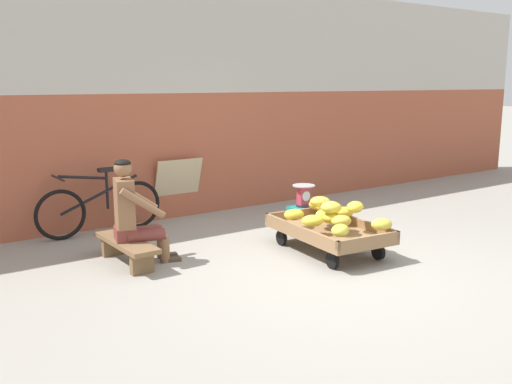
{
  "coord_description": "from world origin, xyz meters",
  "views": [
    {
      "loc": [
        -3.81,
        -4.13,
        1.93
      ],
      "look_at": [
        -0.31,
        0.82,
        0.75
      ],
      "focal_mm": 39.66,
      "sensor_mm": 36.0,
      "label": 1
    }
  ],
  "objects_px": {
    "plastic_crate": "(303,217)",
    "shopping_bag": "(334,222)",
    "weighing_scale": "(304,195)",
    "sign_board": "(177,188)",
    "banana_cart": "(328,232)",
    "vendor_seated": "(133,212)",
    "bicycle_near_left": "(100,207)",
    "low_bench": "(126,246)"
  },
  "relations": [
    {
      "from": "plastic_crate",
      "to": "sign_board",
      "type": "distance_m",
      "value": 1.9
    },
    {
      "from": "shopping_bag",
      "to": "low_bench",
      "type": "bearing_deg",
      "value": 174.39
    },
    {
      "from": "low_bench",
      "to": "bicycle_near_left",
      "type": "distance_m",
      "value": 1.39
    },
    {
      "from": "sign_board",
      "to": "low_bench",
      "type": "bearing_deg",
      "value": -132.08
    },
    {
      "from": "bicycle_near_left",
      "to": "plastic_crate",
      "type": "bearing_deg",
      "value": -29.26
    },
    {
      "from": "plastic_crate",
      "to": "sign_board",
      "type": "relative_size",
      "value": 0.42
    },
    {
      "from": "weighing_scale",
      "to": "sign_board",
      "type": "xyz_separation_m",
      "value": [
        -1.09,
        1.53,
        -0.02
      ]
    },
    {
      "from": "shopping_bag",
      "to": "bicycle_near_left",
      "type": "bearing_deg",
      "value": 147.39
    },
    {
      "from": "vendor_seated",
      "to": "weighing_scale",
      "type": "height_order",
      "value": "vendor_seated"
    },
    {
      "from": "low_bench",
      "to": "vendor_seated",
      "type": "height_order",
      "value": "vendor_seated"
    },
    {
      "from": "banana_cart",
      "to": "low_bench",
      "type": "bearing_deg",
      "value": 155.84
    },
    {
      "from": "plastic_crate",
      "to": "shopping_bag",
      "type": "bearing_deg",
      "value": -54.35
    },
    {
      "from": "bicycle_near_left",
      "to": "sign_board",
      "type": "bearing_deg",
      "value": 10.88
    },
    {
      "from": "vendor_seated",
      "to": "shopping_bag",
      "type": "relative_size",
      "value": 4.75
    },
    {
      "from": "plastic_crate",
      "to": "shopping_bag",
      "type": "distance_m",
      "value": 0.42
    },
    {
      "from": "banana_cart",
      "to": "plastic_crate",
      "type": "height_order",
      "value": "banana_cart"
    },
    {
      "from": "shopping_bag",
      "to": "banana_cart",
      "type": "bearing_deg",
      "value": -137.07
    },
    {
      "from": "banana_cart",
      "to": "weighing_scale",
      "type": "height_order",
      "value": "weighing_scale"
    },
    {
      "from": "bicycle_near_left",
      "to": "shopping_bag",
      "type": "height_order",
      "value": "bicycle_near_left"
    },
    {
      "from": "weighing_scale",
      "to": "shopping_bag",
      "type": "height_order",
      "value": "weighing_scale"
    },
    {
      "from": "banana_cart",
      "to": "low_bench",
      "type": "distance_m",
      "value": 2.27
    },
    {
      "from": "low_bench",
      "to": "vendor_seated",
      "type": "relative_size",
      "value": 0.97
    },
    {
      "from": "low_bench",
      "to": "sign_board",
      "type": "xyz_separation_m",
      "value": [
        1.45,
        1.6,
        0.23
      ]
    },
    {
      "from": "banana_cart",
      "to": "plastic_crate",
      "type": "relative_size",
      "value": 4.21
    },
    {
      "from": "banana_cart",
      "to": "weighing_scale",
      "type": "relative_size",
      "value": 5.05
    },
    {
      "from": "vendor_seated",
      "to": "weighing_scale",
      "type": "bearing_deg",
      "value": 2.04
    },
    {
      "from": "weighing_scale",
      "to": "sign_board",
      "type": "relative_size",
      "value": 0.35
    },
    {
      "from": "low_bench",
      "to": "bicycle_near_left",
      "type": "bearing_deg",
      "value": 81.01
    },
    {
      "from": "low_bench",
      "to": "vendor_seated",
      "type": "bearing_deg",
      "value": -13.85
    },
    {
      "from": "low_bench",
      "to": "shopping_bag",
      "type": "distance_m",
      "value": 2.79
    },
    {
      "from": "weighing_scale",
      "to": "shopping_bag",
      "type": "xyz_separation_m",
      "value": [
        0.24,
        -0.34,
        -0.33
      ]
    },
    {
      "from": "banana_cart",
      "to": "sign_board",
      "type": "distance_m",
      "value": 2.61
    },
    {
      "from": "banana_cart",
      "to": "bicycle_near_left",
      "type": "bearing_deg",
      "value": 128.96
    },
    {
      "from": "banana_cart",
      "to": "sign_board",
      "type": "bearing_deg",
      "value": 103.86
    },
    {
      "from": "vendor_seated",
      "to": "bicycle_near_left",
      "type": "xyz_separation_m",
      "value": [
        0.13,
        1.38,
        -0.21
      ]
    },
    {
      "from": "banana_cart",
      "to": "sign_board",
      "type": "xyz_separation_m",
      "value": [
        -0.62,
        2.53,
        0.19
      ]
    },
    {
      "from": "vendor_seated",
      "to": "weighing_scale",
      "type": "distance_m",
      "value": 2.45
    },
    {
      "from": "banana_cart",
      "to": "plastic_crate",
      "type": "xyz_separation_m",
      "value": [
        0.46,
        1.0,
        -0.09
      ]
    },
    {
      "from": "banana_cart",
      "to": "vendor_seated",
      "type": "bearing_deg",
      "value": 155.43
    },
    {
      "from": "weighing_scale",
      "to": "shopping_bag",
      "type": "bearing_deg",
      "value": -54.27
    },
    {
      "from": "banana_cart",
      "to": "weighing_scale",
      "type": "distance_m",
      "value": 1.12
    },
    {
      "from": "bicycle_near_left",
      "to": "shopping_bag",
      "type": "relative_size",
      "value": 6.92
    }
  ]
}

